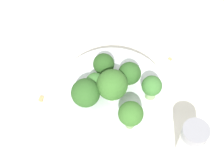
{
  "coord_description": "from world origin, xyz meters",
  "views": [
    {
      "loc": [
        -0.01,
        -0.31,
        0.58
      ],
      "look_at": [
        0.0,
        0.0,
        0.08
      ],
      "focal_mm": 60.0,
      "sensor_mm": 36.0,
      "label": 1
    }
  ],
  "objects": [
    {
      "name": "broccoli_floret_5",
      "position": [
        0.0,
        -0.01,
        0.08
      ],
      "size": [
        0.05,
        0.05,
        0.06
      ],
      "color": "#8EB770",
      "rests_on": "bowl"
    },
    {
      "name": "broccoli_floret_4",
      "position": [
        -0.04,
        -0.01,
        0.08
      ],
      "size": [
        0.05,
        0.05,
        0.05
      ],
      "color": "#84AD66",
      "rests_on": "bowl"
    },
    {
      "name": "bowl",
      "position": [
        0.0,
        0.0,
        0.02
      ],
      "size": [
        0.19,
        0.19,
        0.05
      ],
      "primitive_type": "cylinder",
      "color": "silver",
      "rests_on": "ground_plane"
    },
    {
      "name": "broccoli_floret_0",
      "position": [
        -0.01,
        0.04,
        0.07
      ],
      "size": [
        0.04,
        0.04,
        0.04
      ],
      "color": "#8EB770",
      "rests_on": "bowl"
    },
    {
      "name": "almond_crumb_1",
      "position": [
        -0.12,
        0.02,
        0.0
      ],
      "size": [
        0.01,
        0.01,
        0.01
      ],
      "primitive_type": "cube",
      "rotation": [
        0.0,
        0.0,
        1.28
      ],
      "color": "tan",
      "rests_on": "ground_plane"
    },
    {
      "name": "broccoli_floret_2",
      "position": [
        0.03,
        0.02,
        0.07
      ],
      "size": [
        0.04,
        0.04,
        0.05
      ],
      "color": "#84AD66",
      "rests_on": "bowl"
    },
    {
      "name": "pepper_shaker",
      "position": [
        0.12,
        -0.08,
        0.04
      ],
      "size": [
        0.04,
        0.04,
        0.08
      ],
      "color": "silver",
      "rests_on": "ground_plane"
    },
    {
      "name": "broccoli_floret_3",
      "position": [
        -0.03,
        0.01,
        0.07
      ],
      "size": [
        0.03,
        0.03,
        0.04
      ],
      "color": "#84AD66",
      "rests_on": "bowl"
    },
    {
      "name": "broccoli_floret_1",
      "position": [
        0.06,
        -0.01,
        0.07
      ],
      "size": [
        0.03,
        0.03,
        0.05
      ],
      "color": "#8EB770",
      "rests_on": "bowl"
    },
    {
      "name": "almond_crumb_0",
      "position": [
        0.11,
        0.1,
        0.0
      ],
      "size": [
        0.01,
        0.01,
        0.01
      ],
      "primitive_type": "cube",
      "rotation": [
        0.0,
        0.0,
        2.34
      ],
      "color": "tan",
      "rests_on": "ground_plane"
    },
    {
      "name": "ground_plane",
      "position": [
        0.0,
        0.0,
        0.0
      ],
      "size": [
        3.0,
        3.0,
        0.0
      ],
      "primitive_type": "plane",
      "color": "silver"
    },
    {
      "name": "broccoli_floret_6",
      "position": [
        0.03,
        -0.06,
        0.08
      ],
      "size": [
        0.04,
        0.04,
        0.06
      ],
      "color": "#7A9E5B",
      "rests_on": "bowl"
    }
  ]
}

